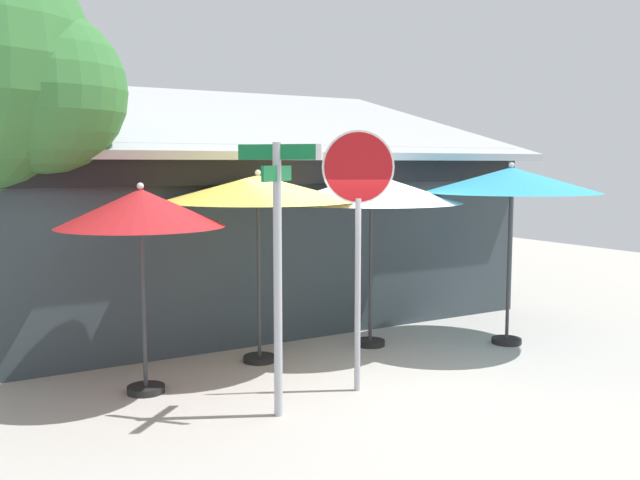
# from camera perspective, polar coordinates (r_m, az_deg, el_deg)

# --- Properties ---
(ground_plane) EXTENTS (28.00, 28.00, 0.10)m
(ground_plane) POSITION_cam_1_polar(r_m,az_deg,el_deg) (9.23, 3.75, -10.96)
(ground_plane) COLOR #ADA8A0
(cafe_building) EXTENTS (9.36, 5.94, 4.27)m
(cafe_building) POSITION_cam_1_polar(r_m,az_deg,el_deg) (12.87, -7.34, 1.29)
(cafe_building) COLOR #333D42
(cafe_building) RESTS_ON ground
(street_sign_post) EXTENTS (0.66, 0.68, 2.90)m
(street_sign_post) POSITION_cam_1_polar(r_m,az_deg,el_deg) (7.27, -3.47, -0.87)
(street_sign_post) COLOR #A8AAB2
(street_sign_post) RESTS_ON ground
(stop_sign) EXTENTS (0.78, 0.35, 3.07)m
(stop_sign) POSITION_cam_1_polar(r_m,az_deg,el_deg) (8.06, 3.15, 2.64)
(stop_sign) COLOR #A8AAB2
(stop_sign) RESTS_ON ground
(patio_umbrella_crimson_left) EXTENTS (1.93, 1.93, 2.47)m
(patio_umbrella_crimson_left) POSITION_cam_1_polar(r_m,az_deg,el_deg) (8.22, -14.45, 2.40)
(patio_umbrella_crimson_left) COLOR black
(patio_umbrella_crimson_left) RESTS_ON ground
(patio_umbrella_mustard_center) EXTENTS (2.59, 2.59, 2.60)m
(patio_umbrella_mustard_center) POSITION_cam_1_polar(r_m,az_deg,el_deg) (9.28, -5.10, 4.14)
(patio_umbrella_mustard_center) COLOR black
(patio_umbrella_mustard_center) RESTS_ON ground
(patio_umbrella_ivory_right) EXTENTS (2.64, 2.64, 2.61)m
(patio_umbrella_ivory_right) POSITION_cam_1_polar(r_m,az_deg,el_deg) (10.12, 4.22, 4.18)
(patio_umbrella_ivory_right) COLOR black
(patio_umbrella_ivory_right) RESTS_ON ground
(patio_umbrella_teal_far_right) EXTENTS (2.56, 2.56, 2.70)m
(patio_umbrella_teal_far_right) POSITION_cam_1_polar(r_m,az_deg,el_deg) (10.58, 15.39, 4.67)
(patio_umbrella_teal_far_right) COLOR black
(patio_umbrella_teal_far_right) RESTS_ON ground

